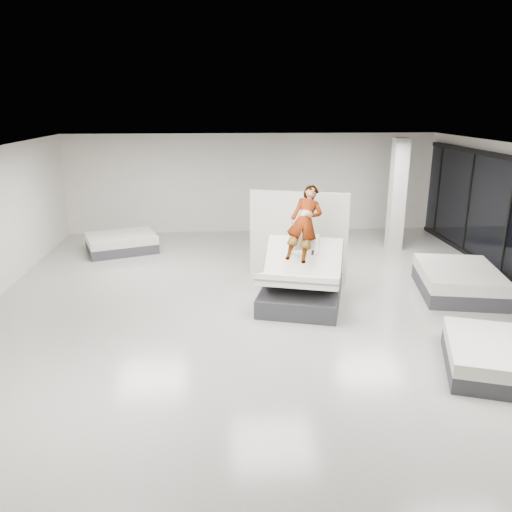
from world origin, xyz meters
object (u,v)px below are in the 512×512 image
(flat_bed_right_far, at_px, (458,281))
(person, at_px, (304,237))
(hero_bed, at_px, (301,284))
(flat_bed_left_far, at_px, (122,243))
(divider_panel, at_px, (298,236))
(remote, at_px, (313,253))
(column, at_px, (397,195))
(flat_bed_right_near, at_px, (492,357))

(flat_bed_right_far, bearing_deg, person, 179.96)
(hero_bed, distance_m, flat_bed_left_far, 6.22)
(flat_bed_left_far, bearing_deg, divider_panel, -29.73)
(person, height_order, divider_panel, divider_panel)
(remote, xyz_separation_m, flat_bed_left_far, (-4.75, 4.33, -0.89))
(hero_bed, xyz_separation_m, column, (3.37, 3.93, 1.16))
(remote, bearing_deg, flat_bed_right_far, 22.74)
(hero_bed, xyz_separation_m, flat_bed_left_far, (-4.54, 4.25, -0.18))
(flat_bed_left_far, bearing_deg, person, -40.32)
(person, distance_m, flat_bed_left_far, 6.18)
(flat_bed_right_near, distance_m, flat_bed_left_far, 10.18)
(hero_bed, distance_m, column, 5.30)
(divider_panel, bearing_deg, flat_bed_right_far, -1.32)
(flat_bed_right_near, distance_m, column, 7.14)
(divider_panel, distance_m, column, 4.02)
(flat_bed_right_far, bearing_deg, flat_bed_left_far, 154.23)
(flat_bed_right_near, bearing_deg, flat_bed_left_far, 134.31)
(person, bearing_deg, flat_bed_right_near, -37.43)
(column, bearing_deg, flat_bed_right_far, -86.22)
(person, relative_size, flat_bed_left_far, 0.79)
(person, height_order, flat_bed_right_far, person)
(divider_panel, bearing_deg, hero_bed, -77.23)
(hero_bed, xyz_separation_m, person, (0.09, 0.32, 0.93))
(divider_panel, distance_m, flat_bed_left_far, 5.48)
(divider_panel, relative_size, column, 0.74)
(hero_bed, height_order, flat_bed_left_far, hero_bed)
(person, bearing_deg, hero_bed, -90.00)
(flat_bed_right_near, bearing_deg, person, 126.45)
(person, height_order, flat_bed_left_far, person)
(flat_bed_right_near, bearing_deg, flat_bed_right_far, 72.82)
(remote, distance_m, flat_bed_right_far, 3.53)
(divider_panel, xyz_separation_m, flat_bed_right_near, (2.41, -4.60, -0.83))
(person, xyz_separation_m, flat_bed_right_far, (3.51, -0.00, -1.07))
(column, bearing_deg, flat_bed_left_far, 177.64)
(hero_bed, xyz_separation_m, divider_panel, (0.16, 1.57, 0.64))
(hero_bed, relative_size, flat_bed_left_far, 1.13)
(divider_panel, bearing_deg, person, -74.51)
(flat_bed_right_near, height_order, flat_bed_left_far, flat_bed_left_far)
(hero_bed, height_order, flat_bed_right_near, hero_bed)
(remote, height_order, flat_bed_right_far, remote)
(flat_bed_right_far, height_order, column, column)
(person, relative_size, remote, 12.59)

